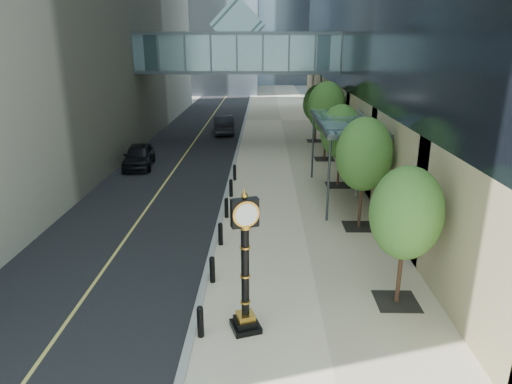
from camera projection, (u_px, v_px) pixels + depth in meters
ground at (294, 361)px, 12.50m from camera, size 320.00×320.00×0.00m
road at (209, 121)px, 50.59m from camera, size 8.00×180.00×0.02m
sidewalk at (281, 121)px, 50.45m from camera, size 8.00×180.00×0.06m
curb at (245, 120)px, 50.51m from camera, size 0.25×180.00×0.07m
skywalk at (238, 50)px, 36.71m from camera, size 17.00×4.20×5.80m
entrance_canopy at (345, 123)px, 24.41m from camera, size 3.00×8.00×4.38m
bollard_row at (224, 221)px, 20.93m from camera, size 0.20×16.20×0.90m
street_trees at (339, 127)px, 27.07m from camera, size 2.75×28.31×5.66m
street_clock at (245, 273)px, 13.22m from camera, size 1.04×1.04×4.36m
pedestrian at (359, 180)px, 25.56m from camera, size 0.74×0.57×1.82m
car_near at (139, 156)px, 31.61m from camera, size 2.42×4.85×1.59m
car_far at (223, 124)px, 43.32m from camera, size 2.47×5.33×1.69m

